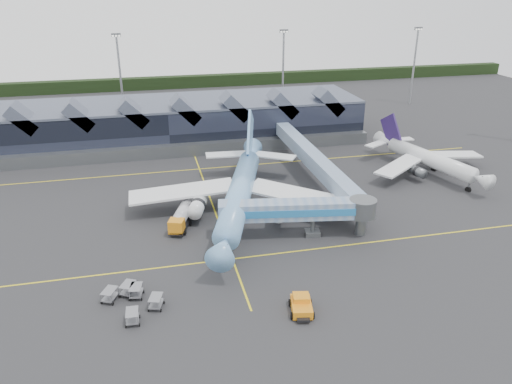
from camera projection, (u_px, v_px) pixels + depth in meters
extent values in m
plane|color=#2A2A2D|center=(223.00, 232.00, 75.88)|extent=(260.00, 260.00, 0.00)
cube|color=yellow|center=(232.00, 259.00, 68.72)|extent=(120.00, 0.25, 0.01)
cube|color=yellow|center=(199.00, 169.00, 100.90)|extent=(120.00, 0.25, 0.01)
cube|color=yellow|center=(213.00, 205.00, 84.81)|extent=(0.25, 60.00, 0.01)
cube|color=black|center=(169.00, 82.00, 173.39)|extent=(260.00, 4.00, 4.00)
cube|color=black|center=(166.00, 123.00, 115.94)|extent=(90.00, 20.00, 9.00)
cube|color=#4C5366|center=(165.00, 103.00, 114.08)|extent=(90.00, 20.00, 0.60)
cube|color=slate|center=(171.00, 151.00, 107.38)|extent=(90.00, 2.50, 2.60)
cube|color=#4C5366|center=(23.00, 118.00, 101.72)|extent=(6.43, 6.00, 6.43)
cube|color=#4C5366|center=(80.00, 115.00, 104.02)|extent=(6.43, 6.00, 6.43)
cube|color=#4C5366|center=(134.00, 112.00, 106.32)|extent=(6.43, 6.00, 6.43)
cube|color=#4C5366|center=(185.00, 109.00, 108.62)|extent=(6.43, 6.00, 6.43)
cube|color=#4C5366|center=(235.00, 106.00, 110.92)|extent=(6.43, 6.00, 6.43)
cube|color=#4C5366|center=(282.00, 104.00, 113.22)|extent=(6.43, 6.00, 6.43)
cube|color=#4C5366|center=(328.00, 101.00, 115.52)|extent=(6.43, 6.00, 6.43)
cylinder|color=gray|center=(121.00, 78.00, 132.72)|extent=(0.56, 0.56, 22.00)
cube|color=slate|center=(116.00, 35.00, 128.36)|extent=(2.40, 0.50, 0.90)
cylinder|color=gray|center=(283.00, 71.00, 142.14)|extent=(0.56, 0.56, 22.00)
cube|color=slate|center=(284.00, 31.00, 137.77)|extent=(2.40, 0.50, 0.90)
cylinder|color=gray|center=(414.00, 67.00, 148.71)|extent=(0.56, 0.56, 22.00)
cube|color=slate|center=(419.00, 28.00, 144.35)|extent=(2.40, 0.50, 0.90)
cylinder|color=#6AA6D6|center=(240.00, 193.00, 79.58)|extent=(13.18, 30.27, 3.78)
cone|color=#6AA6D6|center=(223.00, 249.00, 63.18)|extent=(5.23, 6.17, 3.78)
cube|color=black|center=(222.00, 246.00, 62.26)|extent=(1.47, 0.77, 0.48)
cone|color=#6AA6D6|center=(251.00, 153.00, 96.67)|extent=(5.78, 7.83, 3.78)
cube|color=white|center=(182.00, 191.00, 81.79)|extent=(17.20, 5.76, 1.25)
cube|color=white|center=(300.00, 195.00, 80.22)|extent=(17.22, 14.74, 1.25)
cylinder|color=white|center=(198.00, 206.00, 78.74)|extent=(3.87, 5.72, 2.34)
cylinder|color=white|center=(279.00, 209.00, 77.69)|extent=(3.87, 5.72, 2.34)
cube|color=#6AA6D6|center=(250.00, 136.00, 93.50)|extent=(3.45, 9.33, 10.41)
cube|color=white|center=(226.00, 154.00, 95.84)|extent=(8.08, 3.64, 0.25)
cube|color=white|center=(275.00, 156.00, 95.09)|extent=(8.29, 6.79, 0.25)
cylinder|color=slate|center=(227.00, 255.00, 67.56)|extent=(0.28, 0.28, 2.19)
cylinder|color=slate|center=(222.00, 205.00, 82.22)|extent=(0.28, 0.28, 2.19)
cylinder|color=slate|center=(260.00, 207.00, 81.70)|extent=(0.28, 0.28, 2.19)
cylinder|color=black|center=(227.00, 260.00, 67.84)|extent=(0.86, 1.47, 1.40)
cylinder|color=white|center=(430.00, 159.00, 97.02)|extent=(8.17, 20.65, 2.94)
cone|color=white|center=(482.00, 179.00, 87.26)|extent=(3.75, 4.17, 2.94)
cube|color=black|center=(485.00, 177.00, 86.66)|extent=(1.17, 0.61, 0.48)
cone|color=white|center=(386.00, 141.00, 107.16)|extent=(4.06, 5.31, 2.94)
cube|color=white|center=(400.00, 166.00, 95.00)|extent=(12.34, 9.87, 0.98)
cube|color=white|center=(451.00, 155.00, 100.97)|extent=(12.42, 4.46, 0.98)
cylinder|color=slate|center=(417.00, 171.00, 94.34)|extent=(2.67, 3.88, 1.82)
cylinder|color=slate|center=(452.00, 163.00, 98.31)|extent=(2.67, 3.88, 1.82)
cube|color=#2B1A50|center=(391.00, 130.00, 105.13)|extent=(2.14, 6.50, 7.17)
cube|color=white|center=(377.00, 144.00, 105.01)|extent=(5.90, 4.52, 0.25)
cube|color=white|center=(400.00, 140.00, 107.88)|extent=(5.64, 2.16, 0.25)
cylinder|color=slate|center=(469.00, 187.00, 90.09)|extent=(0.27, 0.27, 1.70)
cylinder|color=slate|center=(416.00, 171.00, 97.57)|extent=(0.27, 0.27, 1.70)
cylinder|color=slate|center=(434.00, 167.00, 99.74)|extent=(0.27, 0.27, 1.70)
cylinder|color=black|center=(468.00, 190.00, 90.30)|extent=(0.71, 1.17, 1.09)
cube|color=#6C89B4|center=(295.00, 210.00, 73.10)|extent=(18.48, 5.73, 2.65)
cube|color=#2474B7|center=(296.00, 214.00, 71.80)|extent=(18.05, 3.14, 1.10)
cube|color=#6C89B4|center=(226.00, 212.00, 72.51)|extent=(2.83, 3.28, 2.74)
cylinder|color=slate|center=(313.00, 222.00, 74.12)|extent=(0.64, 0.64, 4.37)
cube|color=slate|center=(312.00, 233.00, 74.83)|extent=(2.47, 2.17, 0.82)
cylinder|color=black|center=(306.00, 234.00, 74.81)|extent=(0.50, 0.87, 0.82)
cylinder|color=black|center=(318.00, 233.00, 74.91)|extent=(0.50, 0.87, 0.82)
cylinder|color=slate|center=(363.00, 208.00, 73.68)|extent=(4.02, 4.02, 2.74)
cylinder|color=slate|center=(361.00, 221.00, 74.55)|extent=(1.65, 1.65, 4.37)
cube|color=black|center=(182.00, 222.00, 77.47)|extent=(4.73, 8.38, 0.45)
cube|color=orange|center=(177.00, 226.00, 74.29)|extent=(2.70, 2.59, 1.98)
cube|color=black|center=(175.00, 225.00, 73.46)|extent=(1.92, 0.79, 0.90)
cylinder|color=silver|center=(183.00, 212.00, 77.97)|extent=(3.69, 5.62, 2.07)
sphere|color=silver|center=(187.00, 205.00, 80.36)|extent=(1.98, 1.98, 1.98)
sphere|color=silver|center=(179.00, 220.00, 75.59)|extent=(1.98, 1.98, 1.98)
cylinder|color=black|center=(170.00, 231.00, 75.20)|extent=(0.60, 0.96, 0.90)
cylinder|color=black|center=(185.00, 232.00, 74.98)|extent=(0.60, 0.96, 0.90)
cylinder|color=black|center=(176.00, 222.00, 78.08)|extent=(0.60, 0.96, 0.90)
cylinder|color=black|center=(190.00, 223.00, 77.86)|extent=(0.60, 0.96, 0.90)
cylinder|color=black|center=(179.00, 216.00, 80.14)|extent=(0.60, 0.96, 0.90)
cylinder|color=black|center=(193.00, 216.00, 79.92)|extent=(0.60, 0.96, 0.90)
cube|color=orange|center=(301.00, 307.00, 57.61)|extent=(2.98, 4.11, 1.04)
cube|color=orange|center=(301.00, 298.00, 57.87)|extent=(2.16, 2.00, 0.73)
cube|color=black|center=(303.00, 319.00, 55.90)|extent=(1.59, 1.10, 0.31)
cylinder|color=black|center=(292.00, 316.00, 56.56)|extent=(0.47, 0.87, 0.83)
cylinder|color=black|center=(313.00, 315.00, 56.62)|extent=(0.47, 0.87, 0.83)
cylinder|color=black|center=(290.00, 303.00, 58.84)|extent=(0.47, 0.87, 0.83)
cylinder|color=black|center=(310.00, 302.00, 58.90)|extent=(0.47, 0.87, 0.83)
cube|color=gray|center=(136.00, 293.00, 60.40)|extent=(1.75, 2.37, 0.15)
cube|color=gray|center=(136.00, 287.00, 60.03)|extent=(1.75, 2.37, 0.08)
cylinder|color=black|center=(144.00, 292.00, 61.28)|extent=(0.18, 0.37, 0.35)
cube|color=gray|center=(156.00, 304.00, 58.44)|extent=(1.93, 2.45, 0.15)
cube|color=gray|center=(156.00, 297.00, 58.08)|extent=(1.93, 2.45, 0.08)
cylinder|color=black|center=(164.00, 302.00, 59.26)|extent=(0.21, 0.37, 0.35)
cube|color=gray|center=(110.00, 297.00, 59.68)|extent=(2.15, 2.52, 0.15)
cube|color=gray|center=(109.00, 290.00, 59.31)|extent=(2.15, 2.52, 0.08)
cylinder|color=black|center=(119.00, 296.00, 60.38)|extent=(0.26, 0.37, 0.35)
cube|color=gray|center=(133.00, 319.00, 55.88)|extent=(1.46, 2.20, 0.15)
cube|color=gray|center=(132.00, 312.00, 55.51)|extent=(1.46, 2.20, 0.08)
cylinder|color=black|center=(140.00, 316.00, 56.85)|extent=(0.13, 0.36, 0.35)
cube|color=gray|center=(128.00, 291.00, 60.89)|extent=(2.19, 2.53, 0.15)
cube|color=gray|center=(128.00, 284.00, 60.52)|extent=(2.19, 2.53, 0.08)
cylinder|color=black|center=(137.00, 290.00, 61.57)|extent=(0.26, 0.37, 0.35)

